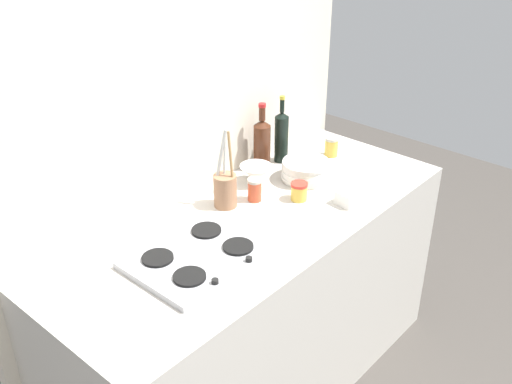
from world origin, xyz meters
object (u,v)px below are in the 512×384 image
object	(u,v)px
mixing_bowl	(256,174)
condiment_jar_spare	(331,146)
stovetop_hob	(199,256)
wine_bottle_leftmost	(281,136)
condiment_jar_front	(299,191)
condiment_jar_rear	(255,190)
plate_stack	(306,170)
wine_bottle_mid_left	(262,143)
butter_dish	(353,195)
utensil_crock	(225,189)

from	to	relation	value
mixing_bowl	condiment_jar_spare	size ratio (longest dim) A/B	1.50
stovetop_hob	wine_bottle_leftmost	bearing A→B (deg)	19.55
condiment_jar_spare	condiment_jar_front	bearing A→B (deg)	-161.45
mixing_bowl	condiment_jar_rear	xyz separation A→B (m)	(-0.12, -0.09, 0.00)
mixing_bowl	condiment_jar_spare	distance (m)	0.46
stovetop_hob	plate_stack	bearing A→B (deg)	6.66
wine_bottle_mid_left	mixing_bowl	bearing A→B (deg)	-148.91
plate_stack	condiment_jar_rear	world-z (taller)	condiment_jar_rear
stovetop_hob	condiment_jar_front	bearing A→B (deg)	-0.32
mixing_bowl	butter_dish	bearing A→B (deg)	-70.24
condiment_jar_front	condiment_jar_spare	world-z (taller)	condiment_jar_spare
condiment_jar_front	stovetop_hob	bearing A→B (deg)	179.68
plate_stack	butter_dish	size ratio (longest dim) A/B	1.49
butter_dish	condiment_jar_spare	world-z (taller)	condiment_jar_spare
wine_bottle_mid_left	condiment_jar_spare	distance (m)	0.37
utensil_crock	condiment_jar_front	distance (m)	0.31
plate_stack	condiment_jar_front	bearing A→B (deg)	-151.12
condiment_jar_rear	condiment_jar_spare	size ratio (longest dim) A/B	1.04
stovetop_hob	condiment_jar_spare	size ratio (longest dim) A/B	5.02
utensil_crock	condiment_jar_rear	xyz separation A→B (m)	(0.11, -0.06, -0.03)
stovetop_hob	condiment_jar_spare	bearing A→B (deg)	8.11
stovetop_hob	wine_bottle_mid_left	size ratio (longest dim) A/B	1.51
butter_dish	condiment_jar_rear	size ratio (longest dim) A/B	1.48
mixing_bowl	condiment_jar_spare	bearing A→B (deg)	-10.43
butter_dish	plate_stack	bearing A→B (deg)	84.53
wine_bottle_mid_left	mixing_bowl	size ratio (longest dim) A/B	2.22
condiment_jar_rear	condiment_jar_spare	xyz separation A→B (m)	(0.56, 0.01, -0.00)
wine_bottle_leftmost	butter_dish	distance (m)	0.49
condiment_jar_rear	wine_bottle_mid_left	bearing A→B (deg)	35.25
wine_bottle_leftmost	stovetop_hob	bearing A→B (deg)	-160.45
condiment_jar_front	condiment_jar_rear	distance (m)	0.18
plate_stack	wine_bottle_leftmost	size ratio (longest dim) A/B	0.67
wine_bottle_mid_left	condiment_jar_front	bearing A→B (deg)	-111.07
plate_stack	wine_bottle_leftmost	bearing A→B (deg)	69.64
condiment_jar_front	condiment_jar_spare	distance (m)	0.46
wine_bottle_mid_left	condiment_jar_front	distance (m)	0.34
butter_dish	condiment_jar_front	bearing A→B (deg)	127.65
condiment_jar_front	plate_stack	bearing A→B (deg)	28.88
stovetop_hob	condiment_jar_front	world-z (taller)	condiment_jar_front
condiment_jar_rear	butter_dish	bearing A→B (deg)	-49.95
stovetop_hob	wine_bottle_mid_left	bearing A→B (deg)	23.75
plate_stack	utensil_crock	size ratio (longest dim) A/B	0.65
plate_stack	utensil_crock	world-z (taller)	utensil_crock
stovetop_hob	wine_bottle_mid_left	xyz separation A→B (m)	(0.69, 0.30, 0.11)
wine_bottle_leftmost	wine_bottle_mid_left	size ratio (longest dim) A/B	1.02
plate_stack	condiment_jar_front	xyz separation A→B (m)	(-0.16, -0.09, -0.01)
wine_bottle_leftmost	condiment_jar_front	size ratio (longest dim) A/B	4.16
mixing_bowl	stovetop_hob	bearing A→B (deg)	-158.06
condiment_jar_front	mixing_bowl	bearing A→B (deg)	92.48
butter_dish	wine_bottle_leftmost	bearing A→B (deg)	77.88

